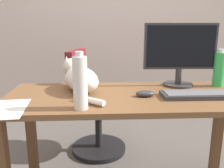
{
  "coord_description": "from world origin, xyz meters",
  "views": [
    {
      "loc": [
        -0.19,
        -1.36,
        1.1
      ],
      "look_at": [
        -0.12,
        0.02,
        0.76
      ],
      "focal_mm": 38.41,
      "sensor_mm": 36.0,
      "label": 1
    }
  ],
  "objects_px": {
    "computer_mouse": "(145,94)",
    "spray_bottle": "(80,83)",
    "cat": "(80,78)",
    "water_bottle": "(219,69)",
    "monitor": "(180,52)",
    "keyboard": "(200,95)",
    "office_chair": "(93,109)"
  },
  "relations": [
    {
      "from": "computer_mouse",
      "to": "spray_bottle",
      "type": "bearing_deg",
      "value": -151.75
    },
    {
      "from": "cat",
      "to": "water_bottle",
      "type": "bearing_deg",
      "value": 3.83
    },
    {
      "from": "monitor",
      "to": "water_bottle",
      "type": "bearing_deg",
      "value": -6.25
    },
    {
      "from": "monitor",
      "to": "keyboard",
      "type": "distance_m",
      "value": 0.35
    },
    {
      "from": "cat",
      "to": "keyboard",
      "type": "bearing_deg",
      "value": -14.6
    },
    {
      "from": "office_chair",
      "to": "water_bottle",
      "type": "distance_m",
      "value": 1.07
    },
    {
      "from": "office_chair",
      "to": "water_bottle",
      "type": "bearing_deg",
      "value": -28.06
    },
    {
      "from": "keyboard",
      "to": "computer_mouse",
      "type": "height_order",
      "value": "computer_mouse"
    },
    {
      "from": "office_chair",
      "to": "keyboard",
      "type": "height_order",
      "value": "office_chair"
    },
    {
      "from": "computer_mouse",
      "to": "water_bottle",
      "type": "relative_size",
      "value": 0.44
    },
    {
      "from": "computer_mouse",
      "to": "spray_bottle",
      "type": "xyz_separation_m",
      "value": [
        -0.35,
        -0.19,
        0.11
      ]
    },
    {
      "from": "monitor",
      "to": "keyboard",
      "type": "relative_size",
      "value": 1.09
    },
    {
      "from": "office_chair",
      "to": "cat",
      "type": "distance_m",
      "value": 0.66
    },
    {
      "from": "keyboard",
      "to": "office_chair",
      "type": "bearing_deg",
      "value": 132.37
    },
    {
      "from": "computer_mouse",
      "to": "cat",
      "type": "bearing_deg",
      "value": 157.6
    },
    {
      "from": "cat",
      "to": "spray_bottle",
      "type": "height_order",
      "value": "spray_bottle"
    },
    {
      "from": "cat",
      "to": "computer_mouse",
      "type": "bearing_deg",
      "value": -22.4
    },
    {
      "from": "keyboard",
      "to": "cat",
      "type": "height_order",
      "value": "cat"
    },
    {
      "from": "office_chair",
      "to": "keyboard",
      "type": "xyz_separation_m",
      "value": [
        0.64,
        -0.7,
        0.33
      ]
    },
    {
      "from": "water_bottle",
      "to": "computer_mouse",
      "type": "bearing_deg",
      "value": -157.61
    },
    {
      "from": "water_bottle",
      "to": "keyboard",
      "type": "bearing_deg",
      "value": -132.18
    },
    {
      "from": "spray_bottle",
      "to": "monitor",
      "type": "bearing_deg",
      "value": 35.04
    },
    {
      "from": "keyboard",
      "to": "computer_mouse",
      "type": "xyz_separation_m",
      "value": [
        -0.31,
        0.02,
        0.0
      ]
    },
    {
      "from": "spray_bottle",
      "to": "keyboard",
      "type": "bearing_deg",
      "value": 14.03
    },
    {
      "from": "monitor",
      "to": "spray_bottle",
      "type": "relative_size",
      "value": 1.7
    },
    {
      "from": "cat",
      "to": "office_chair",
      "type": "bearing_deg",
      "value": 83.69
    },
    {
      "from": "keyboard",
      "to": "water_bottle",
      "type": "height_order",
      "value": "water_bottle"
    },
    {
      "from": "keyboard",
      "to": "computer_mouse",
      "type": "distance_m",
      "value": 0.31
    },
    {
      "from": "keyboard",
      "to": "water_bottle",
      "type": "bearing_deg",
      "value": 47.82
    },
    {
      "from": "cat",
      "to": "computer_mouse",
      "type": "distance_m",
      "value": 0.42
    },
    {
      "from": "keyboard",
      "to": "cat",
      "type": "bearing_deg",
      "value": 165.4
    },
    {
      "from": "water_bottle",
      "to": "office_chair",
      "type": "bearing_deg",
      "value": 151.94
    }
  ]
}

